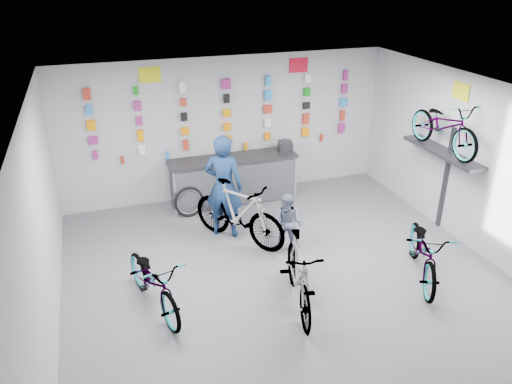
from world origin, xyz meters
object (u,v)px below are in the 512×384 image
object	(u,v)px
bike_service	(239,213)
clerk	(224,186)
bike_right	(424,251)
counter	(233,180)
customer	(288,224)
bike_center	(299,274)
bike_left	(154,281)

from	to	relation	value
bike_service	clerk	size ratio (longest dim) A/B	1.01
bike_right	clerk	bearing A→B (deg)	162.60
counter	customer	distance (m)	2.31
bike_center	bike_service	bearing A→B (deg)	110.91
counter	clerk	xyz separation A→B (m)	(-0.56, -1.31, 0.49)
bike_left	bike_center	distance (m)	2.12
bike_center	bike_service	size ratio (longest dim) A/B	0.93
counter	bike_right	bearing A→B (deg)	-60.63
bike_left	bike_service	world-z (taller)	bike_service
bike_center	customer	bearing A→B (deg)	86.88
bike_left	bike_center	world-z (taller)	bike_center
counter	bike_service	world-z (taller)	bike_service
counter	clerk	world-z (taller)	clerk
bike_service	bike_left	bearing A→B (deg)	-176.77
clerk	customer	bearing A→B (deg)	163.97
bike_left	bike_right	xyz separation A→B (m)	(4.23, -0.59, 0.02)
bike_right	bike_left	bearing A→B (deg)	-163.06
bike_left	customer	world-z (taller)	customer
bike_right	clerk	world-z (taller)	clerk
clerk	bike_right	bearing A→B (deg)	169.53
bike_left	bike_service	bearing A→B (deg)	25.24
bike_right	counter	bearing A→B (deg)	144.21
bike_left	bike_center	size ratio (longest dim) A/B	0.98
clerk	customer	world-z (taller)	clerk
counter	clerk	bearing A→B (deg)	-113.06
counter	bike_center	bearing A→B (deg)	-91.65
bike_center	bike_service	distance (m)	2.11
bike_left	bike_right	size ratio (longest dim) A/B	0.96
counter	bike_left	xyz separation A→B (m)	(-2.13, -3.13, -0.01)
bike_service	bike_center	bearing A→B (deg)	-118.92
bike_center	bike_left	bearing A→B (deg)	175.74
counter	bike_left	distance (m)	3.79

